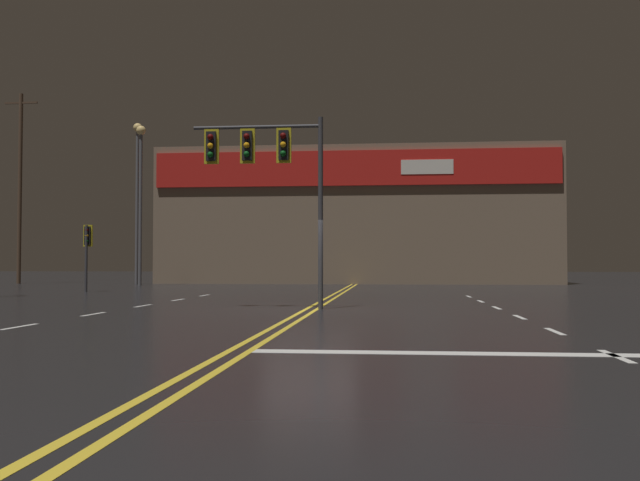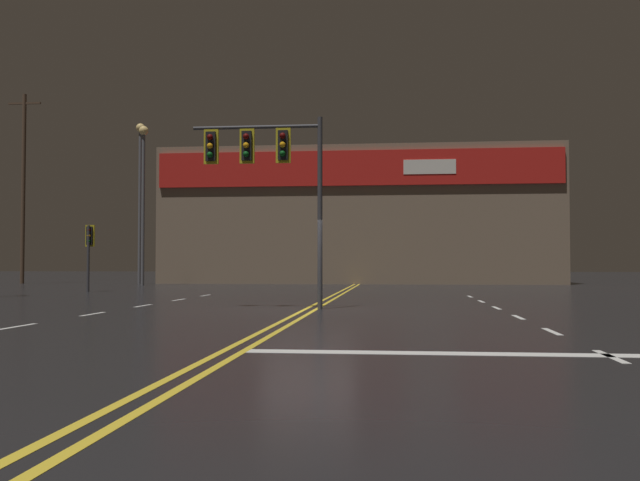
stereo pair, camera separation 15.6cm
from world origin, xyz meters
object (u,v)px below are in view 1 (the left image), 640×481
Objects in this scene: traffic_signal_median at (265,160)px; streetlight_far_median at (141,183)px; streetlight_far_right at (137,182)px; traffic_signal_corner_northwest at (87,243)px.

streetlight_far_median is at bearing 118.01° from traffic_signal_median.
streetlight_far_median is (1.25, -2.85, -0.40)m from streetlight_far_right.
streetlight_far_right is 3.14m from streetlight_far_median.
streetlight_far_median is at bearing -66.40° from streetlight_far_right.
streetlight_far_right is (-2.21, 12.43, 4.22)m from traffic_signal_corner_northwest.
traffic_signal_median is 0.57× the size of streetlight_far_median.
streetlight_far_median reaches higher than traffic_signal_corner_northwest.
traffic_signal_median is 1.77× the size of traffic_signal_corner_northwest.
streetlight_far_right reaches higher than traffic_signal_median.
traffic_signal_corner_northwest is at bearing -79.92° from streetlight_far_right.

